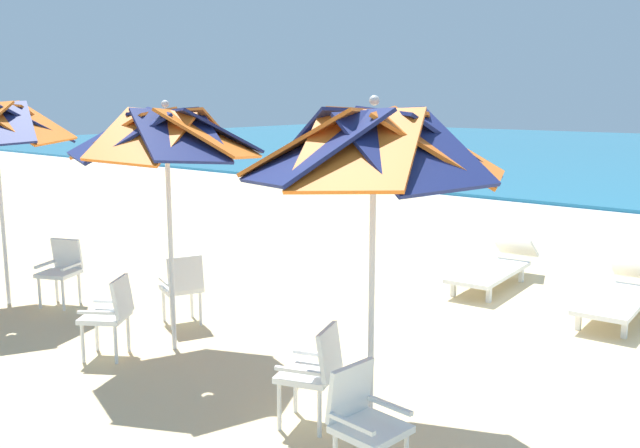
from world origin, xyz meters
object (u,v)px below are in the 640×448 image
plastic_chair_0 (364,418)px  plastic_chair_1 (315,369)px  sun_lounger_1 (494,267)px  beach_umbrella_0 (374,148)px  beach_umbrella_1 (166,137)px  sun_lounger_0 (619,294)px  plastic_chair_3 (111,312)px  plastic_chair_2 (183,285)px  plastic_chair_5 (62,268)px

plastic_chair_0 → plastic_chair_1: same height
sun_lounger_1 → beach_umbrella_0: bearing=-76.6°
plastic_chair_0 → beach_umbrella_1: beach_umbrella_1 is taller
sun_lounger_0 → sun_lounger_1: same height
beach_umbrella_0 → beach_umbrella_1: 2.70m
plastic_chair_3 → sun_lounger_1: 5.51m
plastic_chair_0 → plastic_chair_3: same height
beach_umbrella_0 → plastic_chair_0: beach_umbrella_0 is taller
plastic_chair_2 → plastic_chair_3: same height
plastic_chair_2 → plastic_chair_5: same height
beach_umbrella_1 → plastic_chair_5: bearing=176.6°
beach_umbrella_0 → plastic_chair_1: beach_umbrella_0 is taller
plastic_chair_0 → plastic_chair_2: size_ratio=1.00×
plastic_chair_1 → sun_lounger_0: size_ratio=0.40×
plastic_chair_3 → sun_lounger_0: size_ratio=0.40×
plastic_chair_1 → plastic_chair_2: 3.07m
plastic_chair_5 → sun_lounger_0: bearing=35.2°
plastic_chair_3 → sun_lounger_1: plastic_chair_3 is taller
plastic_chair_2 → plastic_chair_1: bearing=-19.6°
plastic_chair_0 → sun_lounger_1: plastic_chair_0 is taller
beach_umbrella_1 → plastic_chair_5: 3.04m
plastic_chair_1 → plastic_chair_5: same height
plastic_chair_3 → sun_lounger_1: (1.88, 5.17, -0.22)m
beach_umbrella_1 → plastic_chair_5: (-2.44, 0.14, -1.81)m
plastic_chair_5 → plastic_chair_3: bearing=-18.5°
plastic_chair_0 → plastic_chair_1: 0.96m
plastic_chair_0 → sun_lounger_1: (-1.61, 5.51, -0.22)m
plastic_chair_1 → plastic_chair_2: (-2.89, 1.03, 0.00)m
sun_lounger_0 → plastic_chair_3: bearing=-127.5°
plastic_chair_1 → plastic_chair_5: bearing=173.1°
plastic_chair_3 → plastic_chair_1: bearing=3.0°
beach_umbrella_1 → sun_lounger_1: bearing=71.2°
sun_lounger_1 → plastic_chair_2: bearing=-117.9°
beach_umbrella_0 → plastic_chair_1: 1.88m
plastic_chair_3 → plastic_chair_5: (-2.13, 0.72, 0.00)m
plastic_chair_2 → plastic_chair_3: size_ratio=1.00×
plastic_chair_1 → plastic_chair_2: same height
plastic_chair_1 → beach_umbrella_1: bearing=169.6°
plastic_chair_0 → plastic_chair_3: size_ratio=1.00×
plastic_chair_2 → sun_lounger_0: size_ratio=0.40×
beach_umbrella_1 → plastic_chair_2: beach_umbrella_1 is taller
plastic_chair_1 → beach_umbrella_1: (-2.34, 0.43, 1.81)m
beach_umbrella_0 → plastic_chair_5: 5.46m
beach_umbrella_0 → plastic_chair_0: (0.48, -0.77, -1.82)m
plastic_chair_5 → plastic_chair_1: bearing=-6.9°
plastic_chair_1 → sun_lounger_1: plastic_chair_1 is taller
plastic_chair_5 → sun_lounger_1: plastic_chair_5 is taller
plastic_chair_1 → sun_lounger_0: 4.83m
beach_umbrella_0 → plastic_chair_3: size_ratio=3.15×
beach_umbrella_1 → sun_lounger_0: bearing=51.5°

